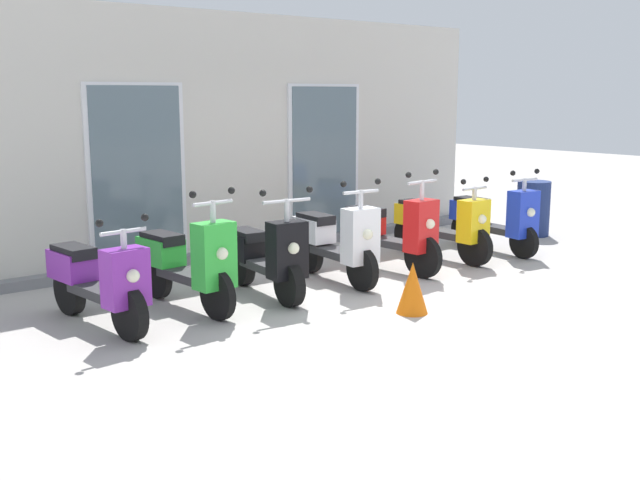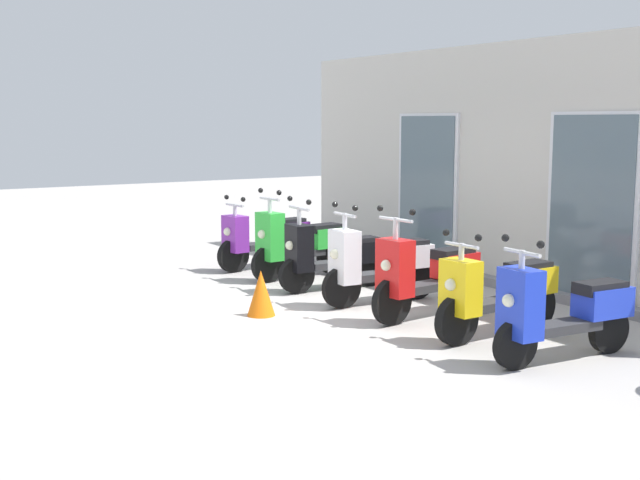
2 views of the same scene
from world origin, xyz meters
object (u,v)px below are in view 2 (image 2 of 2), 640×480
at_px(scooter_purple, 265,238).
at_px(scooter_red, 426,274).
at_px(scooter_green, 298,243).
at_px(traffic_cone, 261,293).
at_px(scooter_yellow, 498,292).
at_px(scooter_blue, 562,310).
at_px(scooter_black, 332,256).
at_px(scooter_white, 378,263).

bearing_deg(scooter_purple, scooter_red, -0.90).
height_order(scooter_green, traffic_cone, scooter_green).
bearing_deg(scooter_yellow, scooter_blue, -7.91).
bearing_deg(scooter_purple, scooter_green, -0.16).
relative_size(scooter_green, scooter_black, 1.05).
relative_size(scooter_green, scooter_red, 1.01).
bearing_deg(scooter_black, traffic_cone, -62.79).
bearing_deg(scooter_white, scooter_black, 179.71).
xyz_separation_m(scooter_black, scooter_white, (1.00, -0.01, 0.05)).
height_order(scooter_purple, scooter_yellow, scooter_yellow).
height_order(scooter_green, scooter_red, scooter_red).
bearing_deg(scooter_purple, traffic_cone, -30.23).
relative_size(scooter_purple, scooter_yellow, 1.00).
bearing_deg(scooter_blue, traffic_cone, -155.01).
distance_m(scooter_black, scooter_white, 1.00).
relative_size(scooter_black, scooter_white, 0.99).
relative_size(scooter_green, scooter_yellow, 0.98).
relative_size(scooter_purple, scooter_black, 1.06).
xyz_separation_m(scooter_red, scooter_blue, (1.95, -0.04, -0.02)).
distance_m(scooter_white, traffic_cone, 1.51).
bearing_deg(scooter_red, traffic_cone, -127.23).
bearing_deg(scooter_green, scooter_red, -1.16).
relative_size(scooter_white, scooter_blue, 0.98).
height_order(scooter_black, scooter_yellow, scooter_black).
relative_size(scooter_black, traffic_cone, 2.96).
distance_m(scooter_green, scooter_black, 0.92).
relative_size(scooter_green, scooter_white, 1.03).
xyz_separation_m(scooter_green, scooter_red, (2.80, -0.06, -0.00)).
bearing_deg(scooter_white, scooter_red, 0.13).
height_order(scooter_white, scooter_blue, scooter_white).
relative_size(scooter_purple, scooter_green, 1.02).
bearing_deg(scooter_white, scooter_purple, 178.78).
xyz_separation_m(scooter_green, scooter_black, (0.92, -0.05, -0.06)).
bearing_deg(scooter_black, scooter_yellow, 1.68).
distance_m(scooter_yellow, scooter_blue, 0.94).
height_order(scooter_yellow, scooter_blue, scooter_blue).
distance_m(scooter_yellow, traffic_cone, 2.65).
height_order(scooter_black, traffic_cone, scooter_black).
bearing_deg(scooter_yellow, scooter_white, -177.28).
relative_size(scooter_white, scooter_yellow, 0.95).
distance_m(scooter_black, scooter_yellow, 2.90).
height_order(scooter_green, scooter_blue, scooter_green).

